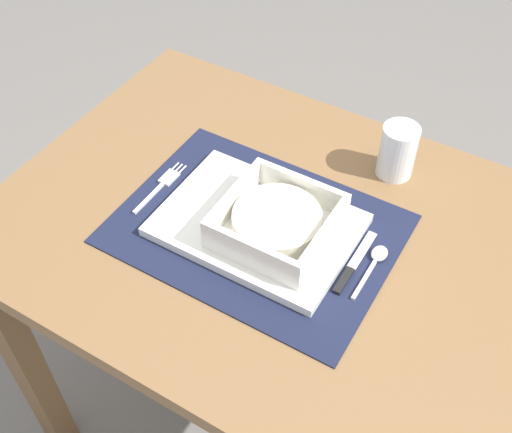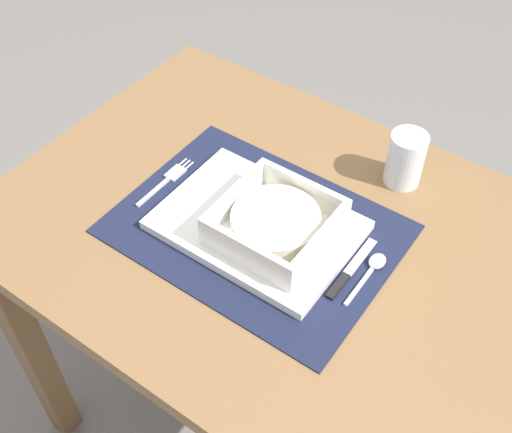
# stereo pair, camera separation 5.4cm
# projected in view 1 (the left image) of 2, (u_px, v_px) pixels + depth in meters

# --- Properties ---
(ground_plane) EXTENTS (6.00, 6.00, 0.00)m
(ground_plane) POSITION_uv_depth(u_px,v_px,m) (269.00, 424.00, 1.53)
(ground_plane) COLOR slate
(dining_table) EXTENTS (0.90, 0.65, 0.71)m
(dining_table) POSITION_uv_depth(u_px,v_px,m) (275.00, 271.00, 1.09)
(dining_table) COLOR brown
(dining_table) RESTS_ON ground
(placemat) EXTENTS (0.43, 0.32, 0.00)m
(placemat) POSITION_uv_depth(u_px,v_px,m) (256.00, 229.00, 1.00)
(placemat) COLOR #191E38
(placemat) RESTS_ON dining_table
(serving_plate) EXTENTS (0.30, 0.21, 0.02)m
(serving_plate) POSITION_uv_depth(u_px,v_px,m) (257.00, 225.00, 1.00)
(serving_plate) COLOR white
(serving_plate) RESTS_ON placemat
(porridge_bowl) EXTENTS (0.16, 0.16, 0.05)m
(porridge_bowl) POSITION_uv_depth(u_px,v_px,m) (277.00, 223.00, 0.96)
(porridge_bowl) COLOR white
(porridge_bowl) RESTS_ON serving_plate
(fork) EXTENTS (0.02, 0.13, 0.00)m
(fork) POSITION_uv_depth(u_px,v_px,m) (163.00, 184.00, 1.07)
(fork) COLOR silver
(fork) RESTS_ON placemat
(spoon) EXTENTS (0.02, 0.11, 0.01)m
(spoon) POSITION_uv_depth(u_px,v_px,m) (376.00, 259.00, 0.95)
(spoon) COLOR silver
(spoon) RESTS_ON placemat
(butter_knife) EXTENTS (0.01, 0.13, 0.01)m
(butter_knife) POSITION_uv_depth(u_px,v_px,m) (353.00, 266.00, 0.95)
(butter_knife) COLOR black
(butter_knife) RESTS_ON placemat
(bread_knife) EXTENTS (0.01, 0.13, 0.01)m
(bread_knife) POSITION_uv_depth(u_px,v_px,m) (332.00, 270.00, 0.94)
(bread_knife) COLOR #59331E
(bread_knife) RESTS_ON placemat
(drinking_glass) EXTENTS (0.06, 0.06, 0.10)m
(drinking_glass) POSITION_uv_depth(u_px,v_px,m) (397.00, 154.00, 1.06)
(drinking_glass) COLOR white
(drinking_glass) RESTS_ON dining_table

